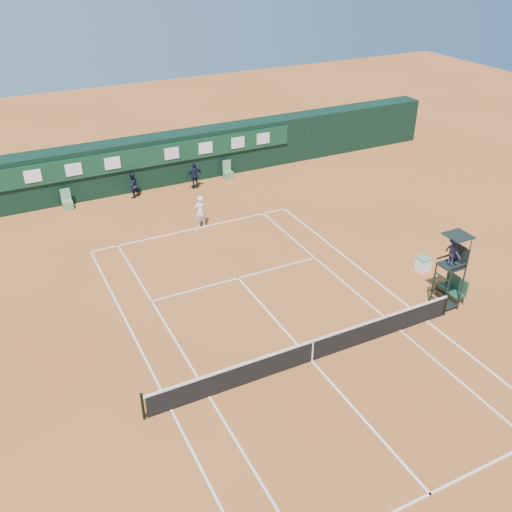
{
  "coord_description": "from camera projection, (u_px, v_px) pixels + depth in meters",
  "views": [
    {
      "loc": [
        -9.17,
        -13.63,
        13.97
      ],
      "look_at": [
        0.71,
        6.0,
        1.2
      ],
      "focal_mm": 40.0,
      "sensor_mm": 36.0,
      "label": 1
    }
  ],
  "objects": [
    {
      "name": "linesman_chair_left",
      "position": [
        68.0,
        203.0,
        32.32
      ],
      "size": [
        0.55,
        0.5,
        1.15
      ],
      "color": "#568464",
      "rests_on": "ground"
    },
    {
      "name": "court_lines",
      "position": [
        312.0,
        361.0,
        21.11
      ],
      "size": [
        11.05,
        23.85,
        0.01
      ],
      "color": "white",
      "rests_on": "ground"
    },
    {
      "name": "linesman_chair_right",
      "position": [
        228.0,
        174.0,
        36.21
      ],
      "size": [
        0.55,
        0.5,
        1.15
      ],
      "color": "#56835D",
      "rests_on": "ground"
    },
    {
      "name": "ball_kid_left",
      "position": [
        132.0,
        185.0,
        33.45
      ],
      "size": [
        0.92,
        0.83,
        1.53
      ],
      "primitive_type": "imported",
      "rotation": [
        0.0,
        0.0,
        3.56
      ],
      "color": "black",
      "rests_on": "ground"
    },
    {
      "name": "player",
      "position": [
        200.0,
        212.0,
        30.09
      ],
      "size": [
        0.69,
        0.5,
        1.77
      ],
      "primitive_type": "imported",
      "rotation": [
        0.0,
        0.0,
        3.26
      ],
      "color": "white",
      "rests_on": "ground"
    },
    {
      "name": "ground",
      "position": [
        312.0,
        361.0,
        21.11
      ],
      "size": [
        90.0,
        90.0,
        0.0
      ],
      "primitive_type": "plane",
      "color": "#B5612A",
      "rests_on": "ground"
    },
    {
      "name": "cooler",
      "position": [
        423.0,
        264.0,
        26.53
      ],
      "size": [
        0.57,
        0.57,
        0.65
      ],
      "color": "white",
      "rests_on": "ground"
    },
    {
      "name": "tennis_ball",
      "position": [
        203.0,
        243.0,
        28.84
      ],
      "size": [
        0.06,
        0.06,
        0.06
      ],
      "primitive_type": "sphere",
      "color": "yellow",
      "rests_on": "ground"
    },
    {
      "name": "back_wall",
      "position": [
        152.0,
        161.0,
        34.83
      ],
      "size": [
        40.0,
        1.65,
        3.0
      ],
      "color": "black",
      "rests_on": "ground"
    },
    {
      "name": "umpire_chair",
      "position": [
        453.0,
        257.0,
        22.88
      ],
      "size": [
        0.96,
        0.95,
        3.42
      ],
      "color": "black",
      "rests_on": "ground"
    },
    {
      "name": "tennis_bag",
      "position": [
        444.0,
        289.0,
        25.05
      ],
      "size": [
        0.49,
        0.79,
        0.28
      ],
      "primitive_type": "cube",
      "rotation": [
        0.0,
        0.0,
        0.24
      ],
      "color": "black",
      "rests_on": "ground"
    },
    {
      "name": "tennis_net",
      "position": [
        312.0,
        350.0,
        20.86
      ],
      "size": [
        12.9,
        0.1,
        1.1
      ],
      "color": "black",
      "rests_on": "ground"
    },
    {
      "name": "ball_kid_right",
      "position": [
        195.0,
        176.0,
        34.58
      ],
      "size": [
        0.97,
        0.42,
        1.65
      ],
      "primitive_type": "imported",
      "rotation": [
        0.0,
        0.0,
        3.16
      ],
      "color": "black",
      "rests_on": "ground"
    },
    {
      "name": "player_bench",
      "position": [
        454.0,
        287.0,
        24.34
      ],
      "size": [
        0.56,
        1.2,
        1.1
      ],
      "color": "#173A28",
      "rests_on": "ground"
    }
  ]
}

